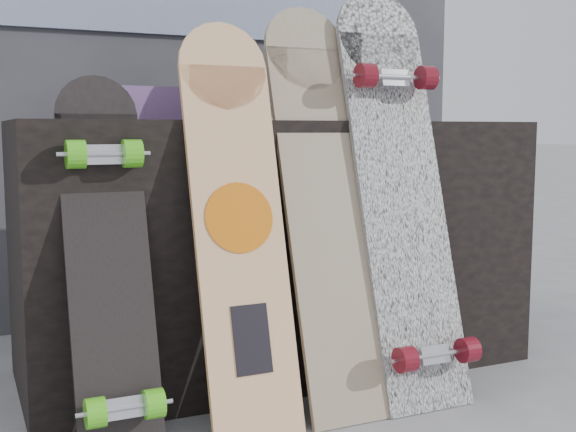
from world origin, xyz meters
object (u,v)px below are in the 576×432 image
vendor_table (276,246)px  longboard_celtic (325,193)px  longboard_cascadia (401,183)px  skateboard_dark (109,255)px  longboard_geisha (238,212)px

vendor_table → longboard_celtic: size_ratio=1.42×
vendor_table → longboard_cascadia: longboard_cascadia is taller
longboard_celtic → skateboard_dark: size_ratio=1.24×
longboard_celtic → longboard_cascadia: longboard_cascadia is taller
vendor_table → longboard_cascadia: 0.49m
vendor_table → skateboard_dark: skateboard_dark is taller
longboard_geisha → longboard_celtic: 0.28m
vendor_table → longboard_cascadia: (0.23, -0.37, 0.22)m
longboard_geisha → longboard_cascadia: bearing=1.0°
longboard_celtic → skateboard_dark: (-0.60, -0.01, -0.13)m
skateboard_dark → longboard_cascadia: bearing=-1.0°
longboard_geisha → longboard_cascadia: size_ratio=0.89×
longboard_cascadia → skateboard_dark: bearing=179.0°
vendor_table → longboard_geisha: (-0.27, -0.37, 0.16)m
longboard_geisha → longboard_celtic: (0.27, 0.03, 0.04)m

